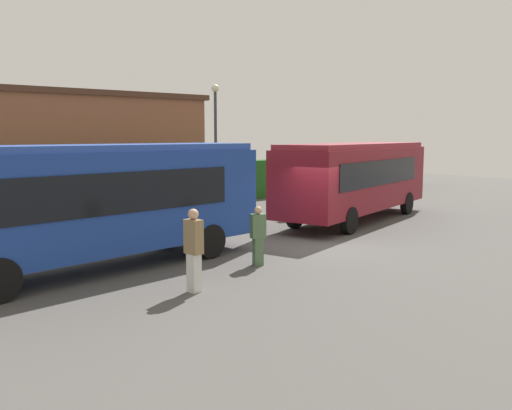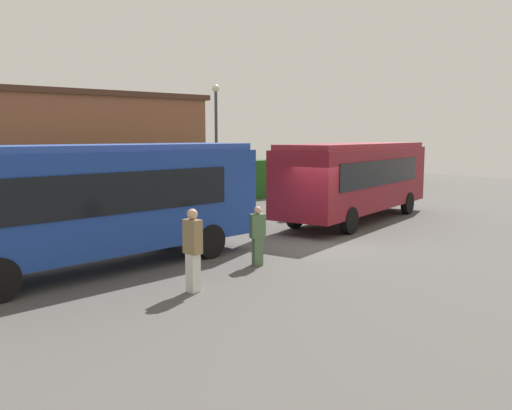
{
  "view_description": "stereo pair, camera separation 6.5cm",
  "coord_description": "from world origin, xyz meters",
  "px_view_note": "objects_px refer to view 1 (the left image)",
  "views": [
    {
      "loc": [
        -12.57,
        -12.5,
        3.56
      ],
      "look_at": [
        -1.04,
        1.88,
        1.2
      ],
      "focal_mm": 38.31,
      "sensor_mm": 36.0,
      "label": 1
    },
    {
      "loc": [
        -12.52,
        -12.54,
        3.56
      ],
      "look_at": [
        -1.04,
        1.88,
        1.2
      ],
      "focal_mm": 38.31,
      "sensor_mm": 36.0,
      "label": 2
    }
  ],
  "objects_px": {
    "bus_blue": "(96,199)",
    "person_right": "(258,234)",
    "person_left": "(194,248)",
    "traffic_cone": "(196,210)",
    "lamppost": "(216,133)",
    "bus_maroon": "(356,176)",
    "person_center": "(147,213)",
    "person_far": "(294,196)"
  },
  "relations": [
    {
      "from": "bus_blue",
      "to": "person_right",
      "type": "relative_size",
      "value": 6.1
    },
    {
      "from": "person_left",
      "to": "traffic_cone",
      "type": "xyz_separation_m",
      "value": [
        6.37,
        9.96,
        -0.73
      ]
    },
    {
      "from": "lamppost",
      "to": "bus_maroon",
      "type": "bearing_deg",
      "value": -69.77
    },
    {
      "from": "traffic_cone",
      "to": "lamppost",
      "type": "height_order",
      "value": "lamppost"
    },
    {
      "from": "person_left",
      "to": "lamppost",
      "type": "relative_size",
      "value": 0.32
    },
    {
      "from": "person_left",
      "to": "traffic_cone",
      "type": "distance_m",
      "value": 11.84
    },
    {
      "from": "bus_maroon",
      "to": "person_right",
      "type": "relative_size",
      "value": 6.27
    },
    {
      "from": "person_center",
      "to": "person_far",
      "type": "height_order",
      "value": "person_far"
    },
    {
      "from": "person_right",
      "to": "traffic_cone",
      "type": "height_order",
      "value": "person_right"
    },
    {
      "from": "person_left",
      "to": "traffic_cone",
      "type": "relative_size",
      "value": 3.2
    },
    {
      "from": "person_far",
      "to": "person_center",
      "type": "bearing_deg",
      "value": -22.6
    },
    {
      "from": "person_center",
      "to": "person_right",
      "type": "height_order",
      "value": "person_center"
    },
    {
      "from": "person_center",
      "to": "traffic_cone",
      "type": "distance_m",
      "value": 5.7
    },
    {
      "from": "bus_blue",
      "to": "traffic_cone",
      "type": "distance_m",
      "value": 9.96
    },
    {
      "from": "person_left",
      "to": "lamppost",
      "type": "xyz_separation_m",
      "value": [
        8.51,
        11.45,
        2.66
      ]
    },
    {
      "from": "person_left",
      "to": "bus_blue",
      "type": "bearing_deg",
      "value": -84.38
    },
    {
      "from": "bus_maroon",
      "to": "person_far",
      "type": "relative_size",
      "value": 5.6
    },
    {
      "from": "person_far",
      "to": "person_left",
      "type": "bearing_deg",
      "value": 8.35
    },
    {
      "from": "person_right",
      "to": "lamppost",
      "type": "height_order",
      "value": "lamppost"
    },
    {
      "from": "bus_blue",
      "to": "bus_maroon",
      "type": "xyz_separation_m",
      "value": [
        11.86,
        1.41,
        -0.04
      ]
    },
    {
      "from": "person_center",
      "to": "bus_maroon",
      "type": "bearing_deg",
      "value": -76.92
    },
    {
      "from": "bus_blue",
      "to": "lamppost",
      "type": "relative_size",
      "value": 1.67
    },
    {
      "from": "bus_maroon",
      "to": "person_center",
      "type": "xyz_separation_m",
      "value": [
        -8.89,
        1.5,
        -0.93
      ]
    },
    {
      "from": "bus_blue",
      "to": "person_far",
      "type": "relative_size",
      "value": 5.45
    },
    {
      "from": "bus_blue",
      "to": "lamppost",
      "type": "bearing_deg",
      "value": 33.39
    },
    {
      "from": "person_right",
      "to": "person_center",
      "type": "bearing_deg",
      "value": 25.72
    },
    {
      "from": "person_left",
      "to": "person_center",
      "type": "relative_size",
      "value": 1.09
    },
    {
      "from": "bus_blue",
      "to": "traffic_cone",
      "type": "relative_size",
      "value": 16.62
    },
    {
      "from": "bus_maroon",
      "to": "lamppost",
      "type": "distance_m",
      "value": 7.39
    },
    {
      "from": "bus_blue",
      "to": "lamppost",
      "type": "distance_m",
      "value": 12.55
    },
    {
      "from": "bus_maroon",
      "to": "person_far",
      "type": "xyz_separation_m",
      "value": [
        -1.5,
        2.16,
        -0.9
      ]
    },
    {
      "from": "person_center",
      "to": "traffic_cone",
      "type": "xyz_separation_m",
      "value": [
        4.28,
        3.72,
        -0.63
      ]
    },
    {
      "from": "person_right",
      "to": "person_far",
      "type": "height_order",
      "value": "person_far"
    },
    {
      "from": "person_far",
      "to": "traffic_cone",
      "type": "xyz_separation_m",
      "value": [
        -3.11,
        3.05,
        -0.66
      ]
    },
    {
      "from": "bus_blue",
      "to": "traffic_cone",
      "type": "height_order",
      "value": "bus_blue"
    },
    {
      "from": "bus_blue",
      "to": "person_left",
      "type": "relative_size",
      "value": 5.19
    },
    {
      "from": "person_center",
      "to": "traffic_cone",
      "type": "bearing_deg",
      "value": -26.35
    },
    {
      "from": "person_far",
      "to": "traffic_cone",
      "type": "bearing_deg",
      "value": -72.26
    },
    {
      "from": "person_left",
      "to": "person_right",
      "type": "height_order",
      "value": "person_left"
    },
    {
      "from": "traffic_cone",
      "to": "lamppost",
      "type": "relative_size",
      "value": 0.1
    },
    {
      "from": "person_center",
      "to": "person_right",
      "type": "xyz_separation_m",
      "value": [
        0.68,
        -5.12,
        -0.07
      ]
    },
    {
      "from": "bus_blue",
      "to": "traffic_cone",
      "type": "bearing_deg",
      "value": 34.94
    }
  ]
}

